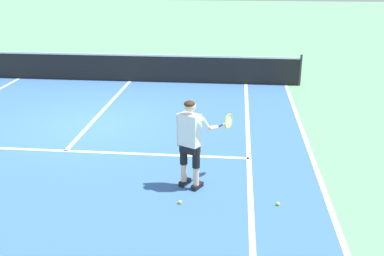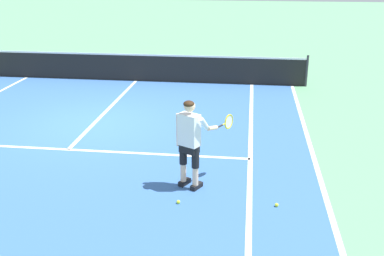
# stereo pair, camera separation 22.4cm
# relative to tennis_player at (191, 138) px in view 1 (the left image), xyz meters

# --- Properties ---
(ground_plane) EXTENTS (80.00, 80.00, 0.00)m
(ground_plane) POSITION_rel_tennis_player_xyz_m (-3.00, 3.27, -0.99)
(ground_plane) COLOR #609E70
(court_inner_surface) EXTENTS (10.98, 10.92, 0.00)m
(court_inner_surface) POSITION_rel_tennis_player_xyz_m (-3.00, 2.58, -0.99)
(court_inner_surface) COLOR #3866A8
(court_inner_surface) RESTS_ON ground
(line_service) EXTENTS (8.23, 0.10, 0.01)m
(line_service) POSITION_rel_tennis_player_xyz_m (-3.00, 1.44, -0.99)
(line_service) COLOR white
(line_service) RESTS_ON ground
(line_centre_service) EXTENTS (0.10, 6.40, 0.01)m
(line_centre_service) POSITION_rel_tennis_player_xyz_m (-3.00, 4.64, -0.99)
(line_centre_service) COLOR white
(line_centre_service) RESTS_ON ground
(line_singles_right) EXTENTS (0.10, 10.52, 0.01)m
(line_singles_right) POSITION_rel_tennis_player_xyz_m (1.12, 2.58, -0.99)
(line_singles_right) COLOR white
(line_singles_right) RESTS_ON ground
(line_doubles_right) EXTENTS (0.10, 10.52, 0.01)m
(line_doubles_right) POSITION_rel_tennis_player_xyz_m (2.49, 2.58, -0.99)
(line_doubles_right) COLOR white
(line_doubles_right) RESTS_ON ground
(tennis_net) EXTENTS (11.96, 0.08, 1.07)m
(tennis_net) POSITION_rel_tennis_player_xyz_m (-3.00, 7.84, -0.49)
(tennis_net) COLOR #333338
(tennis_net) RESTS_ON ground
(tennis_player) EXTENTS (1.02, 0.92, 1.71)m
(tennis_player) POSITION_rel_tennis_player_xyz_m (0.00, 0.00, 0.00)
(tennis_player) COLOR black
(tennis_player) RESTS_ON ground
(tennis_ball_near_feet) EXTENTS (0.07, 0.07, 0.07)m
(tennis_ball_near_feet) POSITION_rel_tennis_player_xyz_m (1.59, -0.55, -0.96)
(tennis_ball_near_feet) COLOR #CCE02D
(tennis_ball_near_feet) RESTS_ON ground
(tennis_ball_by_baseline) EXTENTS (0.07, 0.07, 0.07)m
(tennis_ball_by_baseline) POSITION_rel_tennis_player_xyz_m (-0.13, -0.67, -0.96)
(tennis_ball_by_baseline) COLOR #CCE02D
(tennis_ball_by_baseline) RESTS_ON ground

